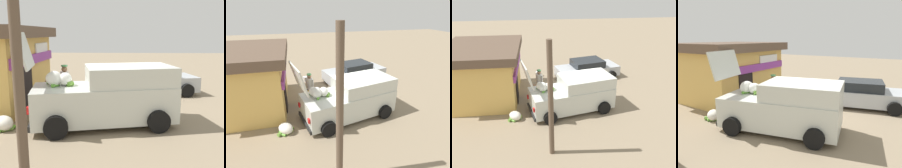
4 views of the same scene
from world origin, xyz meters
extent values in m
plane|color=gray|center=(0.00, 0.00, 0.00)|extent=(60.00, 60.00, 0.00)
cube|color=purple|center=(0.94, 3.18, 1.87)|extent=(4.35, 0.14, 0.36)
cube|color=black|center=(0.12, 3.21, 1.00)|extent=(0.90, 0.06, 2.00)
cube|color=white|center=(1.95, 3.19, 2.13)|extent=(1.50, 0.07, 0.60)
cube|color=silver|center=(-1.22, 0.32, 0.72)|extent=(2.68, 4.55, 1.07)
cube|color=silver|center=(-1.04, -0.47, 1.54)|extent=(2.26, 2.95, 0.59)
cube|color=black|center=(-0.77, -1.71, 1.51)|extent=(1.52, 0.41, 0.45)
cube|color=silver|center=(-1.70, 2.54, 2.34)|extent=(1.66, 0.67, 1.03)
ellipsoid|color=silver|center=(-1.29, 1.50, 1.45)|extent=(0.48, 0.40, 0.40)
ellipsoid|color=silver|center=(-1.36, 1.81, 1.48)|extent=(0.55, 0.46, 0.46)
ellipsoid|color=silver|center=(-1.15, 1.94, 1.44)|extent=(0.47, 0.39, 0.39)
cylinder|color=#63B139|center=(-1.49, 1.76, 1.30)|extent=(0.31, 0.21, 0.10)
cylinder|color=#619834|center=(-1.38, 1.33, 1.32)|extent=(0.25, 0.24, 0.15)
cylinder|color=#6FB430|center=(-1.21, 1.82, 1.32)|extent=(0.29, 0.28, 0.13)
cylinder|color=#5F9337|center=(-1.09, 2.02, 1.30)|extent=(0.13, 0.22, 0.10)
cube|color=black|center=(-1.68, 2.44, 0.26)|extent=(1.70, 0.45, 0.16)
cube|color=red|center=(-2.37, 2.30, 0.77)|extent=(0.15, 0.09, 0.20)
cube|color=red|center=(-0.99, 2.60, 0.77)|extent=(0.15, 0.09, 0.20)
cylinder|color=black|center=(-1.86, -1.30, 0.33)|extent=(0.36, 0.69, 0.66)
cylinder|color=black|center=(0.05, -0.89, 0.33)|extent=(0.36, 0.69, 0.66)
cylinder|color=black|center=(-2.48, 1.53, 0.33)|extent=(0.36, 0.69, 0.66)
cylinder|color=black|center=(-0.57, 1.94, 0.33)|extent=(0.36, 0.69, 0.66)
cube|color=#B2B7BC|center=(3.10, -1.48, 0.51)|extent=(2.69, 4.64, 0.68)
cube|color=#1E2328|center=(3.10, -1.48, 1.07)|extent=(1.97, 2.39, 0.45)
cylinder|color=black|center=(3.69, 0.18, 0.31)|extent=(0.35, 0.65, 0.61)
cylinder|color=black|center=(1.85, -0.25, 0.31)|extent=(0.35, 0.65, 0.61)
cylinder|color=black|center=(4.36, -2.71, 0.31)|extent=(0.35, 0.65, 0.61)
cylinder|color=black|center=(2.51, -3.14, 0.31)|extent=(0.35, 0.65, 0.61)
cylinder|color=#726047|center=(0.46, 1.83, 0.41)|extent=(0.15, 0.15, 0.81)
cylinder|color=#726047|center=(0.72, 2.05, 0.41)|extent=(0.15, 0.15, 0.81)
cylinder|color=silver|center=(0.59, 1.94, 1.10)|extent=(0.48, 0.48, 0.58)
sphere|color=#8C6647|center=(0.59, 1.94, 1.50)|extent=(0.22, 0.22, 0.22)
cylinder|color=#4C9959|center=(0.59, 1.94, 1.63)|extent=(0.24, 0.24, 0.05)
cylinder|color=silver|center=(0.40, 1.79, 1.12)|extent=(0.09, 0.09, 0.55)
cylinder|color=silver|center=(0.77, 2.09, 1.12)|extent=(0.09, 0.09, 0.55)
cylinder|color=#4C4C51|center=(-0.89, 1.82, 0.39)|extent=(0.15, 0.15, 0.79)
cylinder|color=#4C4C51|center=(-0.57, 1.71, 0.39)|extent=(0.15, 0.15, 0.79)
cylinder|color=gold|center=(-0.66, 1.97, 0.96)|extent=(0.53, 0.72, 0.61)
sphere|color=#8C6647|center=(-0.57, 2.25, 1.20)|extent=(0.21, 0.21, 0.21)
cylinder|color=gold|center=(-0.82, 2.25, 0.87)|extent=(0.09, 0.09, 0.53)
cylinder|color=gold|center=(-0.37, 2.10, 0.87)|extent=(0.09, 0.09, 0.53)
ellipsoid|color=silver|center=(-1.85, 3.24, 0.22)|extent=(0.84, 0.83, 0.43)
cylinder|color=olive|center=(-1.93, 3.11, 0.07)|extent=(0.32, 0.34, 0.13)
cylinder|color=#65B62E|center=(-1.75, 3.09, 0.05)|extent=(0.26, 0.33, 0.10)
cylinder|color=silver|center=(3.74, 1.98, 0.17)|extent=(0.34, 0.34, 0.34)
cylinder|color=brown|center=(-4.53, 1.62, 2.31)|extent=(0.20, 0.20, 4.63)
camera|label=1|loc=(-9.13, -0.27, 2.82)|focal=42.25mm
camera|label=2|loc=(-8.35, 2.64, 4.87)|focal=28.74mm
camera|label=3|loc=(-11.90, 2.06, 6.36)|focal=37.03mm
camera|label=4|loc=(-7.29, -3.70, 3.33)|focal=33.77mm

